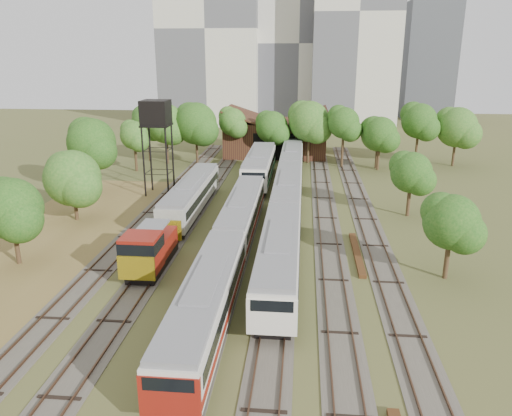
# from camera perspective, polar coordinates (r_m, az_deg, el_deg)

# --- Properties ---
(ground) EXTENTS (240.00, 240.00, 0.00)m
(ground) POSITION_cam_1_polar(r_m,az_deg,el_deg) (28.71, -2.57, -16.86)
(ground) COLOR #475123
(ground) RESTS_ON ground
(dry_grass_patch) EXTENTS (14.00, 60.00, 0.04)m
(dry_grass_patch) POSITION_cam_1_polar(r_m,az_deg,el_deg) (41.38, -26.64, -7.53)
(dry_grass_patch) COLOR brown
(dry_grass_patch) RESTS_ON ground
(tracks) EXTENTS (24.60, 80.00, 0.19)m
(tracks) POSITION_cam_1_polar(r_m,az_deg,el_deg) (51.25, 0.53, -0.93)
(tracks) COLOR #4C473D
(tracks) RESTS_ON ground
(railcar_red_set) EXTENTS (2.77, 34.58, 3.42)m
(railcar_red_set) POSITION_cam_1_polar(r_m,az_deg,el_deg) (38.16, -3.22, -4.71)
(railcar_red_set) COLOR black
(railcar_red_set) RESTS_ON ground
(railcar_green_set) EXTENTS (2.92, 52.08, 3.61)m
(railcar_green_set) POSITION_cam_1_polar(r_m,az_deg,el_deg) (52.77, 3.63, 1.69)
(railcar_green_set) COLOR black
(railcar_green_set) RESTS_ON ground
(railcar_rear) EXTENTS (3.19, 16.08, 3.94)m
(railcar_rear) POSITION_cam_1_polar(r_m,az_deg,el_deg) (64.05, 0.40, 4.70)
(railcar_rear) COLOR black
(railcar_rear) RESTS_ON ground
(shunter_locomotive) EXTENTS (2.72, 8.10, 3.56)m
(shunter_locomotive) POSITION_cam_1_polar(r_m,az_deg,el_deg) (39.04, -12.11, -4.74)
(shunter_locomotive) COLOR black
(shunter_locomotive) RESTS_ON ground
(old_grey_coach) EXTENTS (2.75, 18.00, 3.39)m
(old_grey_coach) POSITION_cam_1_polar(r_m,az_deg,el_deg) (52.59, -7.38, 1.46)
(old_grey_coach) COLOR black
(old_grey_coach) RESTS_ON ground
(water_tower) EXTENTS (3.17, 3.17, 10.97)m
(water_tower) POSITION_cam_1_polar(r_m,az_deg,el_deg) (58.90, -11.37, 10.32)
(water_tower) COLOR black
(water_tower) RESTS_ON ground
(rail_pile_far) EXTENTS (0.57, 9.14, 0.30)m
(rail_pile_far) POSITION_cam_1_polar(r_m,az_deg,el_deg) (42.45, 11.46, -5.12)
(rail_pile_far) COLOR #502F16
(rail_pile_far) RESTS_ON ground
(maintenance_shed) EXTENTS (16.45, 11.55, 7.58)m
(maintenance_shed) POSITION_cam_1_polar(r_m,az_deg,el_deg) (82.65, 2.28, 8.15)
(maintenance_shed) COLOR #381A14
(maintenance_shed) RESTS_ON ground
(tree_band_left) EXTENTS (7.46, 63.05, 8.97)m
(tree_band_left) POSITION_cam_1_polar(r_m,az_deg,el_deg) (53.17, -20.65, 4.62)
(tree_band_left) COLOR #382616
(tree_band_left) RESTS_ON ground
(tree_band_far) EXTENTS (48.44, 8.99, 9.31)m
(tree_band_far) POSITION_cam_1_polar(r_m,az_deg,el_deg) (74.75, 5.16, 9.47)
(tree_band_far) COLOR #382616
(tree_band_far) RESTS_ON ground
(tree_band_right) EXTENTS (4.79, 40.64, 7.57)m
(tree_band_right) POSITION_cam_1_polar(r_m,az_deg,el_deg) (57.72, 16.21, 5.33)
(tree_band_right) COLOR #382616
(tree_band_right) RESTS_ON ground
(tower_left) EXTENTS (22.00, 16.00, 42.00)m
(tower_left) POSITION_cam_1_polar(r_m,az_deg,el_deg) (120.51, -5.13, 19.62)
(tower_left) COLOR beige
(tower_left) RESTS_ON ground
(tower_centre) EXTENTS (20.00, 18.00, 36.00)m
(tower_centre) POSITION_cam_1_polar(r_m,az_deg,el_deg) (123.50, 5.00, 18.18)
(tower_centre) COLOR beige
(tower_centre) RESTS_ON ground
(tower_right) EXTENTS (18.00, 16.00, 48.00)m
(tower_right) POSITION_cam_1_polar(r_m,az_deg,el_deg) (116.23, 11.38, 20.94)
(tower_right) COLOR beige
(tower_right) RESTS_ON ground
(tower_far_right) EXTENTS (12.00, 12.00, 28.00)m
(tower_far_right) POSITION_cam_1_polar(r_m,az_deg,el_deg) (136.94, 19.04, 15.58)
(tower_far_right) COLOR #44474C
(tower_far_right) RESTS_ON ground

